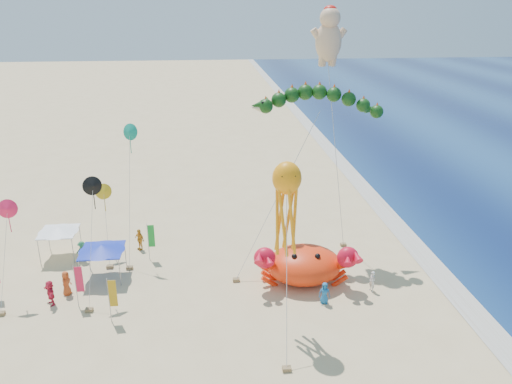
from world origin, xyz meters
TOP-DOWN VIEW (x-y plane):
  - ground at (0.00, 0.00)m, footprint 320.00×320.00m
  - foam_strip at (12.00, 0.00)m, footprint 320.00×320.00m
  - crab_inflatable at (1.40, -0.06)m, footprint 7.53×5.05m
  - dragon_kite at (3.10, 5.09)m, footprint 12.04×5.82m
  - cherub_kite at (4.26, 7.50)m, footprint 2.91×3.30m
  - octopus_kite at (-0.89, -4.96)m, footprint 1.74×5.63m
  - canopy_blue at (-13.56, 2.09)m, footprint 3.37×3.37m
  - canopy_white at (-17.67, 5.80)m, footprint 3.14×3.14m
  - feather_flags at (-14.26, -0.29)m, footprint 10.87×8.38m
  - beachgoers at (-12.05, 1.24)m, footprint 23.45×10.37m
  - small_kites at (-14.31, 2.94)m, footprint 9.03×9.51m

SIDE VIEW (x-z plane):
  - ground at x=0.00m, z-range 0.00..0.00m
  - foam_strip at x=12.00m, z-range 0.01..0.01m
  - beachgoers at x=-12.05m, z-range -0.05..1.81m
  - crab_inflatable at x=1.40m, z-range -0.20..3.10m
  - feather_flags at x=-14.26m, z-range 0.41..3.61m
  - canopy_white at x=-17.67m, z-range 1.09..3.79m
  - canopy_blue at x=-13.56m, z-range 1.09..3.79m
  - small_kites at x=-14.31m, z-range 1.30..12.25m
  - octopus_kite at x=-0.89m, z-range 2.99..13.93m
  - dragon_kite at x=3.10m, z-range 5.55..18.92m
  - cherub_kite at x=4.26m, z-range 7.52..26.92m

